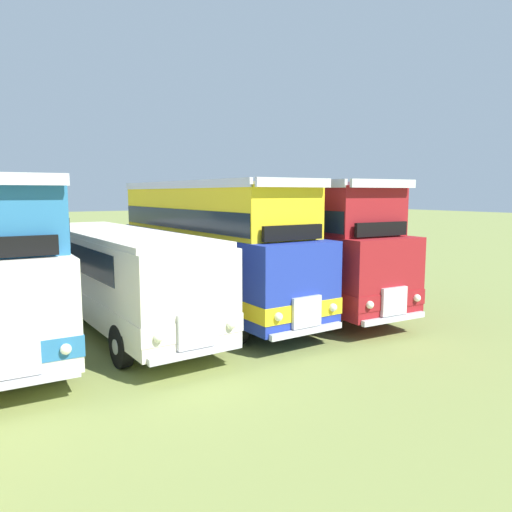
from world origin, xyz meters
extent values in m
plane|color=olive|center=(0.00, 0.00, 0.00)|extent=(200.00, 200.00, 0.00)
cube|color=teal|center=(0.00, 0.18, 1.10)|extent=(2.91, 10.03, 0.44)
cube|color=#19232D|center=(-0.18, -4.71, 2.35)|extent=(2.20, 0.18, 0.90)
cube|color=silver|center=(-0.19, -4.82, 1.10)|extent=(0.90, 0.15, 0.80)
cube|color=silver|center=(-0.19, -4.85, 0.60)|extent=(2.30, 0.22, 0.16)
sphere|color=#EAEACC|center=(0.71, -4.86, 1.10)|extent=(0.22, 0.22, 0.22)
cube|color=silver|center=(-0.16, -4.27, 4.40)|extent=(2.40, 0.19, 0.24)
cube|color=silver|center=(1.21, 0.39, 4.40)|extent=(0.43, 9.00, 0.24)
cube|color=black|center=(-0.16, -4.22, 3.10)|extent=(1.90, 0.19, 0.40)
cylinder|color=black|center=(1.03, -3.21, 0.52)|extent=(0.32, 1.05, 1.04)
cylinder|color=silver|center=(1.18, -3.21, 0.52)|extent=(0.03, 0.36, 0.36)
cylinder|color=black|center=(1.27, 3.29, 0.52)|extent=(0.32, 1.05, 1.04)
cylinder|color=silver|center=(1.42, 3.29, 0.52)|extent=(0.03, 0.36, 0.36)
cube|color=silver|center=(3.24, 0.20, 1.70)|extent=(2.87, 10.47, 2.30)
cube|color=silver|center=(3.24, 0.20, 1.10)|extent=(2.91, 10.52, 0.44)
cube|color=#19232D|center=(3.23, 0.60, 2.30)|extent=(2.81, 8.08, 0.76)
cube|color=#19232D|center=(3.43, -4.93, 2.35)|extent=(2.20, 0.18, 0.90)
cube|color=silver|center=(3.43, -5.04, 1.10)|extent=(0.90, 0.15, 0.80)
cube|color=silver|center=(3.43, -5.07, 0.60)|extent=(2.30, 0.22, 0.16)
sphere|color=#EAEACC|center=(4.33, -5.02, 1.10)|extent=(0.22, 0.22, 0.22)
sphere|color=#EAEACC|center=(2.53, -5.08, 1.10)|extent=(0.22, 0.22, 0.22)
cube|color=silver|center=(3.24, 0.20, 2.92)|extent=(2.82, 10.07, 0.14)
cylinder|color=black|center=(4.52, -3.35, 0.52)|extent=(0.32, 1.05, 1.04)
cylinder|color=silver|center=(4.67, -3.34, 0.52)|extent=(0.03, 0.36, 0.36)
cylinder|color=black|center=(2.22, -3.43, 0.52)|extent=(0.32, 1.05, 1.04)
cylinder|color=silver|center=(2.07, -3.44, 0.52)|extent=(0.03, 0.36, 0.36)
cylinder|color=black|center=(4.27, 3.64, 0.52)|extent=(0.32, 1.05, 1.04)
cylinder|color=silver|center=(4.42, 3.64, 0.52)|extent=(0.03, 0.36, 0.36)
cylinder|color=black|center=(1.97, 3.55, 0.52)|extent=(0.32, 1.05, 1.04)
cylinder|color=silver|center=(1.82, 3.55, 0.52)|extent=(0.03, 0.36, 0.36)
cube|color=#1E339E|center=(6.48, 0.13, 1.70)|extent=(2.67, 10.19, 2.30)
cube|color=yellow|center=(6.48, 0.13, 1.10)|extent=(2.72, 10.23, 0.44)
cube|color=#19232D|center=(6.48, 0.53, 2.30)|extent=(2.66, 7.79, 0.76)
cube|color=#19232D|center=(6.57, -4.89, 2.35)|extent=(2.20, 0.14, 0.90)
cube|color=silver|center=(6.57, -5.00, 1.10)|extent=(0.90, 0.14, 0.80)
cube|color=silver|center=(6.57, -5.03, 0.60)|extent=(2.30, 0.18, 0.16)
sphere|color=#EAEACC|center=(7.47, -4.99, 1.10)|extent=(0.22, 0.22, 0.22)
sphere|color=#EAEACC|center=(5.67, -5.02, 1.10)|extent=(0.22, 0.22, 0.22)
cube|color=yellow|center=(6.48, 0.38, 3.60)|extent=(2.56, 9.29, 1.50)
cube|color=silver|center=(6.56, -4.45, 4.40)|extent=(2.40, 0.14, 0.24)
cube|color=silver|center=(6.41, 4.50, 4.40)|extent=(2.40, 0.14, 0.24)
cube|color=silver|center=(7.68, 0.40, 4.40)|extent=(0.26, 9.25, 0.24)
cube|color=silver|center=(5.28, 0.36, 4.40)|extent=(0.26, 9.25, 0.24)
cube|color=#19232D|center=(6.48, 0.38, 3.30)|extent=(2.60, 9.19, 0.64)
cube|color=black|center=(6.56, -4.40, 3.10)|extent=(1.90, 0.15, 0.40)
cylinder|color=black|center=(7.69, -3.33, 0.52)|extent=(0.30, 1.04, 1.04)
cylinder|color=silver|center=(7.84, -3.32, 0.52)|extent=(0.03, 0.36, 0.36)
cylinder|color=black|center=(5.39, -3.37, 0.52)|extent=(0.30, 1.04, 1.04)
cylinder|color=silver|center=(5.24, -3.37, 0.52)|extent=(0.03, 0.36, 0.36)
cylinder|color=black|center=(7.58, 3.42, 0.52)|extent=(0.30, 1.04, 1.04)
cylinder|color=silver|center=(7.73, 3.42, 0.52)|extent=(0.03, 0.36, 0.36)
cylinder|color=black|center=(5.28, 3.38, 0.52)|extent=(0.30, 1.04, 1.04)
cylinder|color=silver|center=(5.13, 3.38, 0.52)|extent=(0.03, 0.36, 0.36)
cube|color=maroon|center=(9.72, -0.32, 1.70)|extent=(3.08, 10.07, 2.30)
cube|color=maroon|center=(9.72, -0.32, 1.10)|extent=(3.12, 10.11, 0.44)
cube|color=#19232D|center=(9.75, 0.08, 2.30)|extent=(2.97, 7.68, 0.76)
cube|color=#19232D|center=(9.44, -5.23, 2.35)|extent=(2.20, 0.23, 0.90)
cube|color=silver|center=(9.43, -5.34, 1.10)|extent=(0.91, 0.17, 0.80)
cube|color=silver|center=(9.43, -5.37, 0.60)|extent=(2.30, 0.27, 0.16)
sphere|color=#EAEACC|center=(10.33, -5.40, 1.10)|extent=(0.22, 0.22, 0.22)
sphere|color=#EAEACC|center=(8.53, -5.29, 1.10)|extent=(0.22, 0.22, 0.22)
cube|color=maroon|center=(9.74, -0.07, 3.60)|extent=(2.93, 9.17, 1.50)
cube|color=silver|center=(9.46, -4.79, 4.40)|extent=(2.40, 0.24, 0.24)
cube|color=silver|center=(9.97, 3.94, 4.40)|extent=(2.40, 0.24, 0.24)
cube|color=silver|center=(10.94, -0.14, 4.40)|extent=(0.63, 9.03, 0.24)
cube|color=silver|center=(8.54, 0.00, 4.40)|extent=(0.63, 9.03, 0.24)
cube|color=#19232D|center=(9.74, -0.07, 3.30)|extent=(2.96, 9.07, 0.64)
cube|color=black|center=(9.46, -4.74, 3.10)|extent=(1.90, 0.23, 0.40)
cylinder|color=black|center=(10.67, -3.76, 0.52)|extent=(0.34, 1.05, 1.04)
cylinder|color=silver|center=(10.82, -3.76, 0.52)|extent=(0.04, 0.36, 0.36)
cylinder|color=black|center=(8.38, -3.62, 0.52)|extent=(0.34, 1.05, 1.04)
cylinder|color=silver|center=(8.23, -3.61, 0.52)|extent=(0.04, 0.36, 0.36)
cylinder|color=black|center=(11.06, 2.77, 0.52)|extent=(0.34, 1.05, 1.04)
cylinder|color=silver|center=(11.21, 2.77, 0.52)|extent=(0.04, 0.36, 0.36)
cylinder|color=black|center=(8.76, 2.91, 0.52)|extent=(0.34, 1.05, 1.04)
cylinder|color=silver|center=(8.61, 2.92, 0.52)|extent=(0.04, 0.36, 0.36)
cylinder|color=#8C704C|center=(4.24, 9.59, 0.53)|extent=(0.08, 0.08, 1.05)
cylinder|color=#8C704C|center=(12.72, 9.59, 0.53)|extent=(0.08, 0.08, 1.05)
camera|label=1|loc=(-1.08, -14.62, 4.13)|focal=34.23mm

